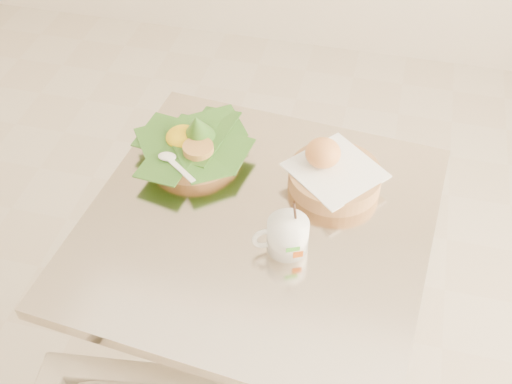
% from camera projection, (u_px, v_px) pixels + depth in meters
% --- Properties ---
extents(floor, '(3.60, 3.60, 0.00)m').
position_uv_depth(floor, '(210.00, 366.00, 1.92)').
color(floor, beige).
rests_on(floor, ground).
extents(cafe_table, '(0.76, 0.76, 0.75)m').
position_uv_depth(cafe_table, '(257.00, 285.00, 1.48)').
color(cafe_table, gray).
rests_on(cafe_table, floor).
extents(rice_basket, '(0.26, 0.26, 0.13)m').
position_uv_depth(rice_basket, '(193.00, 143.00, 1.44)').
color(rice_basket, tan).
rests_on(rice_basket, cafe_table).
extents(bread_basket, '(0.24, 0.24, 0.10)m').
position_uv_depth(bread_basket, '(333.00, 173.00, 1.38)').
color(bread_basket, tan).
rests_on(bread_basket, cafe_table).
extents(coffee_mug, '(0.11, 0.09, 0.14)m').
position_uv_depth(coffee_mug, '(287.00, 235.00, 1.25)').
color(coffee_mug, white).
rests_on(coffee_mug, cafe_table).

